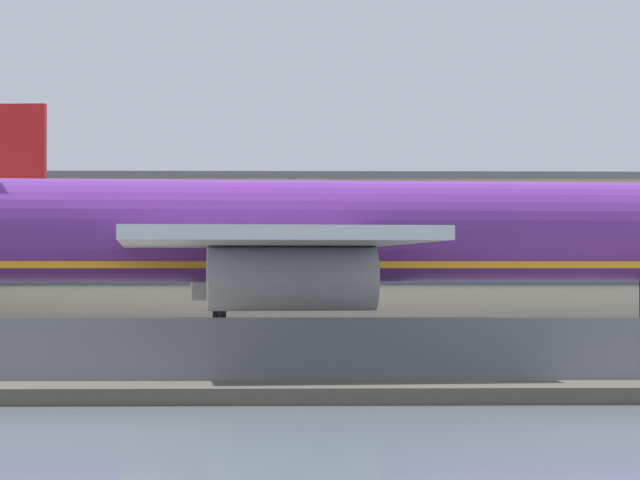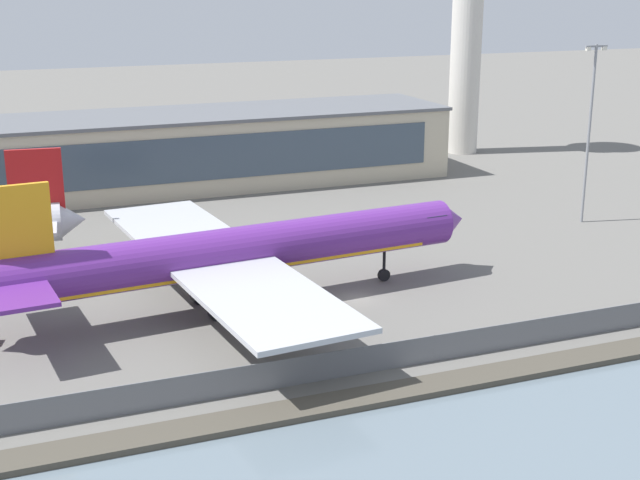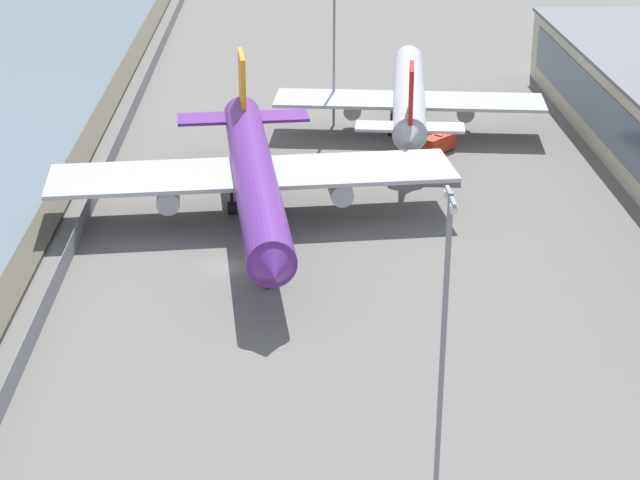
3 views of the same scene
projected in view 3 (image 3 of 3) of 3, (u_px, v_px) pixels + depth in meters
name	position (u px, v px, depth m)	size (l,w,h in m)	color
ground_plane	(227.00, 266.00, 107.75)	(500.00, 500.00, 0.00)	#66635E
shoreline_seawall	(23.00, 267.00, 107.03)	(320.00, 3.00, 0.50)	#474238
perimeter_fence	(67.00, 258.00, 106.80)	(280.00, 0.10, 2.34)	slate
cargo_jet_purple	(254.00, 175.00, 116.76)	(52.32, 45.53, 14.20)	#602889
passenger_jet_silver	(409.00, 95.00, 146.88)	(43.56, 37.33, 13.42)	silver
baggage_tug	(254.00, 146.00, 140.14)	(3.51, 2.40, 1.80)	yellow
ops_van	(437.00, 143.00, 139.83)	(5.16, 5.17, 2.48)	red
apron_light_mast_apron_west	(334.00, 36.00, 146.30)	(3.20, 0.40, 22.76)	gray
apron_light_mast_apron_east	(443.00, 342.00, 67.29)	(3.20, 0.40, 22.77)	gray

